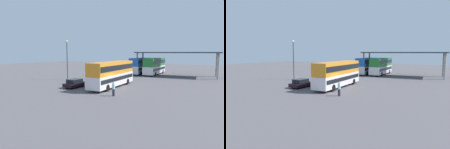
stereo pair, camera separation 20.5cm
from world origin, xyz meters
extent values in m
plane|color=#535053|center=(0.00, 0.00, 0.00)|extent=(140.00, 140.00, 0.00)
cube|color=white|center=(-0.31, 2.96, 1.23)|extent=(2.72, 11.32, 1.77)
cube|color=orange|center=(-0.31, 2.96, 3.07)|extent=(2.65, 11.10, 1.91)
cube|color=black|center=(-0.31, 2.96, 1.45)|extent=(2.75, 10.87, 0.60)
cube|color=black|center=(-0.31, 2.96, 3.17)|extent=(2.75, 10.87, 0.77)
cube|color=black|center=(-0.18, 8.53, 1.50)|extent=(2.09, 0.15, 1.06)
cube|color=orange|center=(-0.18, 8.53, 2.35)|extent=(1.72, 0.12, 0.36)
cylinder|color=black|center=(-1.33, 6.47, 0.50)|extent=(0.30, 1.01, 1.00)
cylinder|color=black|center=(0.88, 6.42, 0.50)|extent=(0.30, 1.01, 1.00)
cylinder|color=black|center=(-1.50, -0.51, 0.50)|extent=(0.30, 1.01, 1.00)
cylinder|color=black|center=(0.71, -0.56, 0.50)|extent=(0.30, 1.01, 1.00)
cube|color=black|center=(-5.26, 0.01, 0.49)|extent=(2.08, 4.12, 0.55)
cube|color=black|center=(-5.28, -0.19, 1.06)|extent=(1.79, 2.32, 0.58)
cylinder|color=black|center=(-5.95, 1.31, 0.30)|extent=(0.25, 0.61, 0.60)
cylinder|color=black|center=(-4.37, 1.18, 0.30)|extent=(0.25, 0.61, 0.60)
cylinder|color=black|center=(-6.16, -1.15, 0.30)|extent=(0.25, 0.61, 0.60)
cylinder|color=black|center=(-4.57, -1.29, 0.30)|extent=(0.25, 0.61, 0.60)
cube|color=silver|center=(-2.74, 23.91, 1.24)|extent=(2.63, 11.04, 1.79)
cube|color=#1D57A7|center=(-2.74, 23.91, 3.10)|extent=(2.55, 10.82, 1.94)
cube|color=black|center=(-2.74, 23.91, 1.46)|extent=(2.66, 10.60, 0.61)
cube|color=black|center=(-2.74, 23.91, 3.20)|extent=(2.66, 10.60, 0.77)
cube|color=black|center=(-2.83, 29.35, 1.51)|extent=(2.08, 0.13, 1.07)
cube|color=orange|center=(-2.83, 29.35, 2.37)|extent=(1.72, 0.11, 0.36)
cylinder|color=black|center=(-3.90, 27.30, 0.50)|extent=(0.30, 1.00, 1.00)
cylinder|color=black|center=(-1.69, 27.34, 0.50)|extent=(0.30, 1.00, 1.00)
cylinder|color=black|center=(-3.79, 20.48, 0.50)|extent=(0.30, 1.00, 1.00)
cylinder|color=black|center=(-1.58, 20.52, 0.50)|extent=(0.30, 1.00, 1.00)
cube|color=silver|center=(1.07, 23.54, 1.24)|extent=(2.81, 11.00, 1.79)
cube|color=#20722A|center=(1.07, 23.54, 3.10)|extent=(2.73, 10.78, 1.93)
cube|color=black|center=(1.07, 23.54, 1.46)|extent=(2.83, 10.56, 0.61)
cube|color=black|center=(1.07, 23.54, 3.20)|extent=(2.83, 10.56, 0.77)
cube|color=black|center=(1.24, 28.95, 1.51)|extent=(2.10, 0.16, 1.07)
cube|color=orange|center=(1.24, 28.95, 2.37)|extent=(1.73, 0.13, 0.36)
cylinder|color=black|center=(0.06, 26.96, 0.50)|extent=(0.31, 1.01, 1.00)
cylinder|color=black|center=(2.29, 26.89, 0.50)|extent=(0.31, 1.01, 1.00)
cylinder|color=black|center=(-0.15, 20.19, 0.50)|extent=(0.31, 1.01, 1.00)
cylinder|color=black|center=(2.08, 20.12, 0.50)|extent=(0.31, 1.01, 1.00)
cube|color=#33353A|center=(6.26, 22.58, 5.43)|extent=(18.53, 7.05, 0.25)
cylinder|color=#9E9B93|center=(14.65, 25.48, 2.65)|extent=(0.36, 0.36, 5.31)
cylinder|color=#9E9B93|center=(14.90, 20.55, 2.65)|extent=(0.36, 0.36, 5.31)
cylinder|color=#9E9B93|center=(-2.38, 24.61, 2.65)|extent=(0.36, 0.36, 5.31)
cylinder|color=#9E9B93|center=(-2.13, 19.69, 2.65)|extent=(0.36, 0.36, 5.31)
cylinder|color=#33353A|center=(-12.22, 6.52, 3.74)|extent=(0.16, 0.16, 7.48)
sphere|color=beige|center=(-12.22, 6.52, 7.63)|extent=(0.44, 0.44, 0.44)
cylinder|color=#262633|center=(2.85, -2.83, 0.44)|extent=(0.32, 0.32, 0.88)
cylinder|color=#A6DDDE|center=(2.85, -2.83, 1.23)|extent=(0.38, 0.38, 0.70)
sphere|color=tan|center=(2.85, -2.83, 1.71)|extent=(0.25, 0.25, 0.25)
camera|label=1|loc=(13.94, -25.04, 5.57)|focal=31.95mm
camera|label=2|loc=(14.12, -24.94, 5.57)|focal=31.95mm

